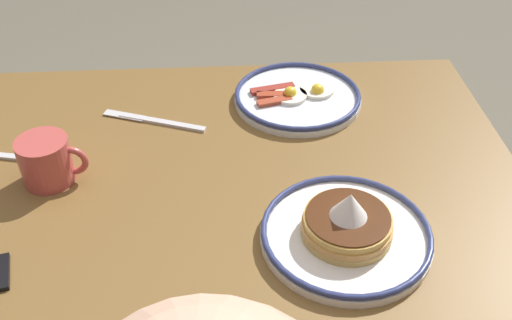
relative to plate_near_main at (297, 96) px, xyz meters
name	(u,v)px	position (x,y,z in m)	size (l,w,h in m)	color
dining_table	(220,241)	(0.18, 0.28, -0.14)	(1.13, 0.90, 0.73)	brown
plate_near_main	(297,96)	(0.00, 0.00, 0.00)	(0.27, 0.27, 0.04)	white
plate_center_pancakes	(346,230)	(-0.03, 0.42, 0.01)	(0.28, 0.28, 0.10)	white
coffee_mug	(47,160)	(0.48, 0.23, 0.03)	(0.12, 0.09, 0.09)	#BF4C47
butter_knife	(154,121)	(0.30, 0.06, -0.01)	(0.22, 0.09, 0.01)	silver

